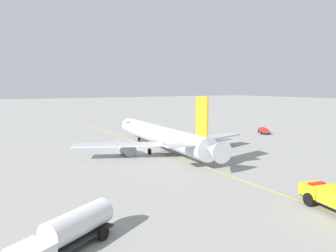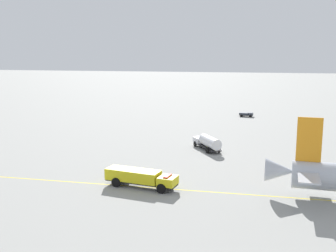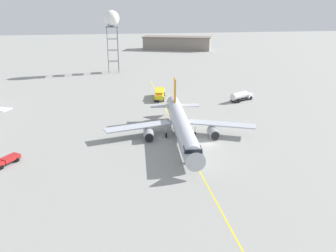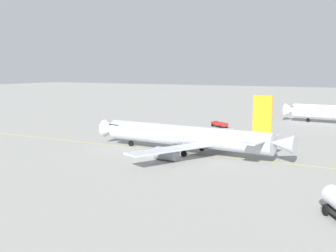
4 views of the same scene
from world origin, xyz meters
The scene contains 3 objects.
fire_tender_truck centered at (-3.96, 40.72, 1.54)m, with size 4.69×10.91×2.50m.
fuel_tanker_truck centered at (20.23, 33.30, 1.57)m, with size 8.65×6.44×2.87m.
baggage_truck_truck centered at (63.32, 26.16, 0.71)m, with size 2.59×4.13×1.22m.
Camera 2 is at (-58.90, 25.88, 19.58)m, focal length 44.06 mm.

